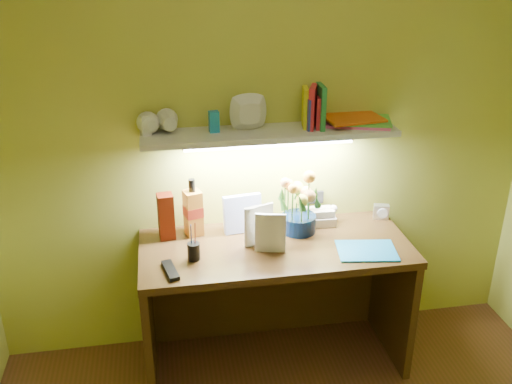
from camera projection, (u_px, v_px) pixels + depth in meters
desk at (275, 305)px, 3.10m from camera, size 1.40×0.60×0.75m
flower_bouquet at (299, 204)px, 3.03m from camera, size 0.26×0.26×0.33m
telephone at (319, 215)px, 3.16m from camera, size 0.18×0.14×0.10m
desk_clock at (381, 212)px, 3.21m from camera, size 0.09×0.06×0.08m
whisky_bottle at (193, 207)px, 3.00m from camera, size 0.11×0.11×0.32m
whisky_box at (166, 216)px, 2.98m from camera, size 0.09×0.09×0.25m
pen_cup at (194, 246)px, 2.79m from camera, size 0.06×0.06×0.15m
art_card at (243, 214)px, 3.05m from camera, size 0.21×0.07×0.21m
tv_remote at (170, 270)px, 2.71m from camera, size 0.08×0.18×0.02m
blue_folder at (367, 251)px, 2.89m from camera, size 0.32×0.26×0.01m
desk_book_a at (244, 228)px, 2.88m from camera, size 0.16×0.06×0.22m
desk_book_b at (255, 232)px, 2.85m from camera, size 0.16×0.06×0.21m
wall_shelf at (273, 126)px, 2.88m from camera, size 1.33×0.34×0.25m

